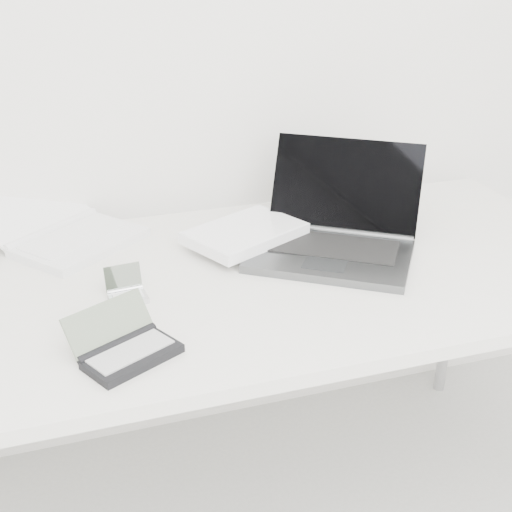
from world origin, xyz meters
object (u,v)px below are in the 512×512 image
object	(u,v)px
desk	(263,289)
laptop_large	(305,234)
netbook_open_white	(64,233)
palmtop_charcoal	(126,348)

from	to	relation	value
desk	laptop_large	world-z (taller)	laptop_large
desk	laptop_large	bearing A→B (deg)	31.79
netbook_open_white	palmtop_charcoal	xyz separation A→B (m)	(0.07, -0.55, -0.00)
desk	palmtop_charcoal	world-z (taller)	palmtop_charcoal
laptop_large	palmtop_charcoal	distance (m)	0.58
desk	palmtop_charcoal	size ratio (longest dim) A/B	7.53
palmtop_charcoal	desk	bearing A→B (deg)	8.56
desk	netbook_open_white	xyz separation A→B (m)	(-0.41, 0.31, 0.07)
laptop_large	netbook_open_white	size ratio (longest dim) A/B	1.29
laptop_large	netbook_open_white	world-z (taller)	laptop_large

